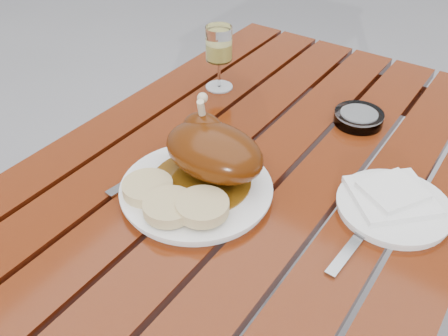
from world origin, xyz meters
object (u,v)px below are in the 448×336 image
at_px(dinner_plate, 196,190).
at_px(wine_glass, 219,58).
at_px(table, 256,282).
at_px(side_plate, 393,207).
at_px(ashtray, 359,118).

relative_size(dinner_plate, wine_glass, 1.79).
xyz_separation_m(table, wine_glass, (-0.25, 0.20, 0.45)).
bearing_deg(side_plate, wine_glass, 159.04).
relative_size(wine_glass, ashtray, 1.45).
height_order(dinner_plate, side_plate, dinner_plate).
bearing_deg(ashtray, table, -112.73).
height_order(table, dinner_plate, dinner_plate).
relative_size(wine_glass, side_plate, 0.78).
xyz_separation_m(dinner_plate, ashtray, (0.15, 0.40, 0.00)).
bearing_deg(side_plate, dinner_plate, -153.11).
distance_m(dinner_plate, ashtray, 0.42).
distance_m(wine_glass, side_plate, 0.55).
xyz_separation_m(table, ashtray, (0.10, 0.24, 0.39)).
distance_m(table, ashtray, 0.47).
bearing_deg(wine_glass, side_plate, -20.96).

